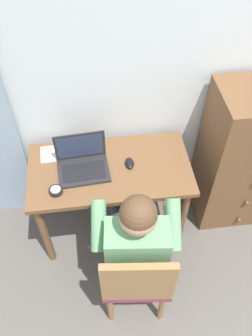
% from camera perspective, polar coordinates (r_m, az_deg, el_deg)
% --- Properties ---
extents(wall_back, '(4.80, 0.05, 2.50)m').
position_cam_1_polar(wall_back, '(2.39, 7.24, 15.65)').
color(wall_back, silver).
rests_on(wall_back, ground_plane).
extents(desk, '(1.11, 0.58, 0.75)m').
position_cam_1_polar(desk, '(2.49, -2.57, -1.77)').
color(desk, brown).
rests_on(desk, ground_plane).
extents(dresser, '(0.61, 0.48, 1.23)m').
position_cam_1_polar(dresser, '(2.78, 18.67, 1.54)').
color(dresser, brown).
rests_on(dresser, ground_plane).
extents(chair, '(0.46, 0.44, 0.87)m').
position_cam_1_polar(chair, '(2.27, 1.72, -17.17)').
color(chair, '#7D354B').
rests_on(chair, ground_plane).
extents(person_seated, '(0.57, 0.61, 1.19)m').
position_cam_1_polar(person_seated, '(2.19, 1.59, -10.91)').
color(person_seated, '#33384C').
rests_on(person_seated, ground_plane).
extents(laptop, '(0.36, 0.27, 0.24)m').
position_cam_1_polar(laptop, '(2.38, -7.08, 0.91)').
color(laptop, '#232326').
rests_on(laptop, desk).
extents(computer_mouse, '(0.06, 0.10, 0.03)m').
position_cam_1_polar(computer_mouse, '(2.40, 0.58, 0.81)').
color(computer_mouse, black).
rests_on(computer_mouse, desk).
extents(desk_clock, '(0.09, 0.09, 0.03)m').
position_cam_1_polar(desk_clock, '(2.30, -11.30, -3.62)').
color(desk_clock, black).
rests_on(desk_clock, desk).
extents(notebook_pad, '(0.22, 0.16, 0.01)m').
position_cam_1_polar(notebook_pad, '(2.53, -11.29, 2.34)').
color(notebook_pad, silver).
rests_on(notebook_pad, desk).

